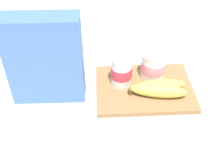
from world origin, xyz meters
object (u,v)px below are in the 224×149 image
(banana_bunch, at_px, (158,89))
(yogurt_cup_back, at_px, (153,65))
(cutting_board, at_px, (144,88))
(cereal_box, at_px, (45,60))
(yogurt_cup_front, at_px, (121,71))

(banana_bunch, bearing_deg, yogurt_cup_back, 92.03)
(cutting_board, distance_m, cereal_box, 0.30)
(cutting_board, xyz_separation_m, banana_bunch, (0.03, -0.03, 0.03))
(cutting_board, height_order, yogurt_cup_front, yogurt_cup_front)
(yogurt_cup_back, xyz_separation_m, banana_bunch, (0.00, -0.08, -0.02))
(cutting_board, relative_size, cereal_box, 1.10)
(cereal_box, xyz_separation_m, yogurt_cup_back, (0.30, 0.06, -0.07))
(yogurt_cup_front, xyz_separation_m, banana_bunch, (0.10, -0.05, -0.03))
(cereal_box, height_order, yogurt_cup_front, cereal_box)
(cereal_box, distance_m, banana_bunch, 0.32)
(cutting_board, bearing_deg, banana_bunch, -44.19)
(cutting_board, xyz_separation_m, yogurt_cup_front, (-0.07, 0.02, 0.05))
(cereal_box, bearing_deg, yogurt_cup_back, -168.60)
(cutting_board, bearing_deg, cereal_box, -178.36)
(cutting_board, relative_size, yogurt_cup_back, 3.39)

